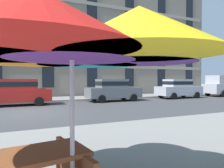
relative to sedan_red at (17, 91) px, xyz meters
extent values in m
plane|color=#424244|center=(0.44, -3.70, -0.95)|extent=(120.00, 120.00, 0.00)
cube|color=gray|center=(0.44, 3.10, -0.89)|extent=(56.00, 3.60, 0.12)
cube|color=gray|center=(0.44, 11.30, 5.45)|extent=(44.22, 12.00, 12.80)
cube|color=#9E937F|center=(0.44, 5.26, 2.25)|extent=(43.34, 0.08, 0.36)
cube|color=#9E937F|center=(0.44, 5.26, 5.45)|extent=(43.34, 0.08, 0.36)
cube|color=black|center=(2.66, 5.27, 5.85)|extent=(1.10, 0.06, 11.60)
cube|color=black|center=(7.08, 5.27, 5.85)|extent=(1.10, 0.06, 11.60)
cube|color=black|center=(11.50, 5.27, 5.85)|extent=(1.10, 0.06, 11.60)
cube|color=black|center=(15.92, 5.27, 5.85)|extent=(1.10, 0.06, 11.60)
cube|color=black|center=(20.34, 5.27, 5.85)|extent=(1.10, 0.06, 11.60)
cube|color=#B21E19|center=(-0.05, 0.00, -0.25)|extent=(4.40, 1.76, 0.80)
cube|color=#B21E19|center=(0.10, 0.00, 0.49)|extent=(2.30, 1.55, 0.68)
cube|color=black|center=(0.10, 0.00, 0.49)|extent=(2.32, 1.57, 0.32)
cylinder|color=black|center=(1.31, -0.88, -0.65)|extent=(0.60, 0.22, 0.60)
cylinder|color=black|center=(1.31, 0.88, -0.65)|extent=(0.60, 0.22, 0.60)
cube|color=slate|center=(7.10, 0.00, -0.25)|extent=(4.40, 1.76, 0.80)
cube|color=slate|center=(6.95, 0.00, 0.49)|extent=(2.30, 1.55, 0.68)
cube|color=black|center=(6.95, 0.00, 0.49)|extent=(2.32, 1.57, 0.32)
cylinder|color=black|center=(8.47, 0.88, -0.65)|extent=(0.60, 0.22, 0.60)
cylinder|color=black|center=(8.47, -0.88, -0.65)|extent=(0.60, 0.22, 0.60)
cylinder|color=black|center=(5.74, 0.88, -0.65)|extent=(0.60, 0.22, 0.60)
cylinder|color=black|center=(5.74, -0.88, -0.65)|extent=(0.60, 0.22, 0.60)
cube|color=#A8AAB2|center=(13.90, 0.00, -0.25)|extent=(4.40, 1.76, 0.80)
cube|color=#A8AAB2|center=(13.75, 0.00, 0.49)|extent=(2.30, 1.55, 0.68)
cube|color=black|center=(13.75, 0.00, 0.49)|extent=(2.32, 1.57, 0.32)
cylinder|color=black|center=(15.26, 0.88, -0.65)|extent=(0.60, 0.22, 0.60)
cylinder|color=black|center=(15.26, -0.88, -0.65)|extent=(0.60, 0.22, 0.60)
cylinder|color=black|center=(12.53, 0.88, -0.65)|extent=(0.60, 0.22, 0.60)
cylinder|color=black|center=(12.53, -0.88, -0.65)|extent=(0.60, 0.22, 0.60)
cube|color=#A8AAB2|center=(19.26, 0.00, 0.80)|extent=(1.90, 1.75, 0.90)
cylinder|color=black|center=(18.78, 0.95, -0.61)|extent=(0.68, 0.22, 0.68)
cylinder|color=black|center=(18.78, -0.95, -0.61)|extent=(0.68, 0.22, 0.68)
cylinder|color=silver|center=(0.71, -12.70, 0.28)|extent=(0.06, 0.06, 2.45)
cone|color=#662D9E|center=(1.67, -12.70, 1.26)|extent=(1.67, 1.67, 0.48)
cone|color=#199EB2|center=(1.19, -11.87, 1.26)|extent=(1.67, 1.67, 0.48)
cone|color=orange|center=(0.24, -11.87, 1.26)|extent=(1.67, 1.67, 0.48)
cone|color=red|center=(0.24, -13.53, 1.26)|extent=(1.67, 1.67, 0.48)
cone|color=yellow|center=(1.19, -13.53, 1.26)|extent=(1.67, 1.67, 0.48)
cone|color=#662D9E|center=(0.71, -12.70, 1.30)|extent=(1.60, 1.60, 0.56)
cube|color=brown|center=(0.05, -12.44, -0.21)|extent=(1.90, 1.06, 0.06)
cube|color=brown|center=(-0.04, -11.82, -0.51)|extent=(1.82, 0.54, 0.05)
camera|label=1|loc=(0.10, -15.29, 0.77)|focal=33.32mm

